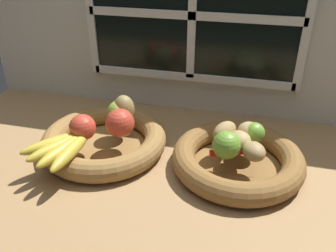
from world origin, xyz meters
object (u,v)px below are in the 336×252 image
(apple_red_front, at_px, (83,127))
(potato_small, at_px, (254,151))
(pear_brown, at_px, (124,109))
(chili_pepper, at_px, (239,153))
(apple_green_back, at_px, (119,112))
(lime_far, at_px, (254,133))
(fruit_bowl_right, at_px, (237,159))
(potato_oblong, at_px, (225,132))
(lime_near, at_px, (226,145))
(banana_bunch_front, at_px, (63,147))
(apple_red_right, at_px, (120,123))
(fruit_bowl_left, at_px, (104,141))
(potato_large, at_px, (240,141))
(potato_back, at_px, (250,132))

(apple_red_front, xyz_separation_m, potato_small, (0.43, 0.01, -0.01))
(pear_brown, distance_m, potato_small, 0.37)
(apple_red_front, xyz_separation_m, chili_pepper, (0.39, 0.02, -0.02))
(apple_green_back, distance_m, lime_far, 0.37)
(potato_small, bearing_deg, lime_far, 91.49)
(potato_small, xyz_separation_m, lime_far, (-0.00, 0.08, 0.00))
(fruit_bowl_right, distance_m, lime_far, 0.08)
(potato_oblong, height_order, lime_near, lime_near)
(lime_near, bearing_deg, potato_small, 6.67)
(banana_bunch_front, height_order, lime_far, lime_far)
(lime_near, bearing_deg, apple_red_right, 173.30)
(fruit_bowl_left, height_order, lime_near, lime_near)
(fruit_bowl_right, distance_m, pear_brown, 0.33)
(potato_oblong, xyz_separation_m, potato_small, (0.08, -0.07, -0.00))
(fruit_bowl_left, bearing_deg, apple_green_back, 62.52)
(potato_oblong, distance_m, lime_far, 0.07)
(pear_brown, bearing_deg, potato_small, -15.10)
(fruit_bowl_left, relative_size, pear_brown, 4.21)
(apple_green_back, xyz_separation_m, pear_brown, (0.01, 0.01, 0.01))
(apple_red_front, xyz_separation_m, pear_brown, (0.07, 0.11, 0.01))
(apple_red_front, bearing_deg, apple_red_right, 23.95)
(fruit_bowl_right, xyz_separation_m, chili_pepper, (0.00, -0.03, 0.04))
(apple_red_front, bearing_deg, chili_pepper, 2.42)
(potato_oblong, distance_m, potato_large, 0.05)
(fruit_bowl_right, distance_m, lime_near, 0.08)
(chili_pepper, bearing_deg, lime_far, 52.89)
(fruit_bowl_left, relative_size, potato_back, 5.46)
(banana_bunch_front, bearing_deg, potato_back, 20.83)
(potato_oblong, height_order, chili_pepper, potato_oblong)
(potato_oblong, relative_size, lime_near, 1.14)
(lime_far, bearing_deg, fruit_bowl_right, -127.87)
(fruit_bowl_left, relative_size, potato_oblong, 4.41)
(apple_red_right, distance_m, banana_bunch_front, 0.15)
(fruit_bowl_left, bearing_deg, potato_large, 0.00)
(apple_red_right, xyz_separation_m, potato_back, (0.33, 0.06, -0.01))
(fruit_bowl_right, distance_m, potato_back, 0.08)
(fruit_bowl_left, xyz_separation_m, potato_back, (0.38, 0.05, 0.06))
(apple_green_back, relative_size, potato_oblong, 0.85)
(fruit_bowl_left, distance_m, lime_far, 0.40)
(apple_red_right, bearing_deg, chili_pepper, -4.08)
(apple_red_right, xyz_separation_m, pear_brown, (-0.02, 0.07, 0.00))
(apple_red_front, height_order, potato_large, apple_red_front)
(banana_bunch_front, xyz_separation_m, potato_large, (0.41, 0.12, 0.01))
(apple_red_right, height_order, banana_bunch_front, apple_red_right)
(fruit_bowl_right, height_order, banana_bunch_front, banana_bunch_front)
(potato_oblong, bearing_deg, chili_pepper, -56.31)
(pear_brown, bearing_deg, apple_red_right, -77.98)
(fruit_bowl_left, xyz_separation_m, apple_green_back, (0.03, 0.05, 0.06))
(banana_bunch_front, height_order, chili_pepper, banana_bunch_front)
(apple_green_back, bearing_deg, chili_pepper, -14.38)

